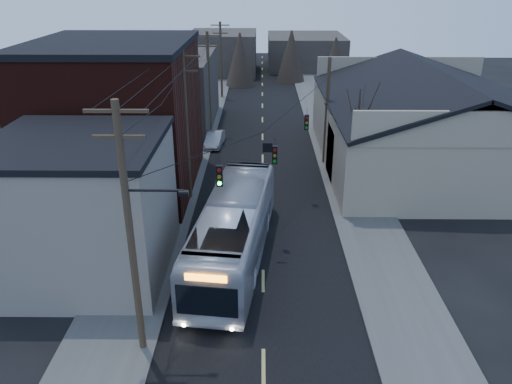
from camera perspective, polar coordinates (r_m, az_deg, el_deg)
road_surface at (r=45.60m, az=0.75°, el=5.55°), size 9.00×110.00×0.02m
sidewalk_left at (r=46.03m, az=-7.40°, el=5.59°), size 4.00×110.00×0.12m
sidewalk_right at (r=46.07m, az=8.90°, el=5.52°), size 4.00×110.00×0.12m
building_clapboard at (r=26.33m, az=-19.14°, el=-1.90°), size 8.00×8.00×7.00m
building_brick at (r=35.95m, az=-15.49°, el=7.93°), size 10.00×12.00×10.00m
building_left_far at (r=51.33m, az=-10.12°, el=11.32°), size 9.00×14.00×7.00m
warehouse at (r=42.12m, az=18.88°, el=6.52°), size 16.16×20.60×7.73m
building_far_left at (r=79.32m, az=-3.78°, el=15.62°), size 10.00×12.00×6.00m
building_far_right at (r=84.42m, az=5.66°, el=15.72°), size 12.00×14.00×5.00m
bare_tree at (r=35.60m, az=11.38°, el=5.82°), size 0.40×0.40×7.20m
utility_lines at (r=38.70m, az=-3.88°, el=9.77°), size 11.24×45.28×10.50m
bus at (r=26.56m, az=-2.59°, el=-4.35°), size 4.58×13.26×3.62m
parked_car at (r=44.97m, az=-4.76°, el=6.05°), size 1.64×3.97×1.28m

